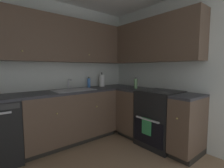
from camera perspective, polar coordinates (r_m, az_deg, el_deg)
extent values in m
cube|color=silver|center=(3.07, -24.55, 3.89)|extent=(3.75, 0.05, 2.45)
cube|color=silver|center=(2.98, 22.83, 3.92)|extent=(0.05, 3.19, 2.45)
cube|color=brown|center=(3.02, -14.22, -10.19)|extent=(1.58, 0.60, 0.78)
cube|color=black|center=(3.19, -14.27, -17.62)|extent=(1.58, 0.54, 0.09)
sphere|color=tan|center=(2.57, -18.43, -9.68)|extent=(0.02, 0.02, 0.02)
sphere|color=tan|center=(2.88, -5.26, -7.77)|extent=(0.02, 0.02, 0.02)
cube|color=#2D2D33|center=(2.93, -14.46, -2.51)|extent=(2.79, 0.60, 0.03)
cube|color=brown|center=(3.24, 8.04, -8.99)|extent=(0.60, 0.45, 0.78)
cube|color=black|center=(3.39, 8.30, -16.04)|extent=(0.54, 0.45, 0.09)
cube|color=brown|center=(2.68, 24.73, -12.53)|extent=(0.60, 0.32, 0.78)
cube|color=black|center=(2.87, 24.63, -20.68)|extent=(0.54, 0.32, 0.09)
sphere|color=tan|center=(2.37, 21.51, -11.05)|extent=(0.02, 0.02, 0.02)
cube|color=#2D2D33|center=(3.16, 8.14, -1.82)|extent=(0.60, 0.45, 0.03)
cube|color=#2D2D33|center=(2.59, 25.09, -3.90)|extent=(0.60, 0.32, 0.03)
cube|color=black|center=(2.93, 16.30, -11.25)|extent=(0.64, 0.62, 0.90)
cube|color=black|center=(2.74, 12.20, -16.00)|extent=(0.02, 0.55, 0.38)
cube|color=silver|center=(2.65, 11.99, -11.90)|extent=(0.02, 0.43, 0.02)
cube|color=black|center=(2.84, 16.55, -2.35)|extent=(0.59, 0.60, 0.01)
cube|color=black|center=(3.09, 19.77, -0.54)|extent=(0.03, 0.60, 0.15)
cylinder|color=#4C4C4C|center=(2.64, 17.29, -2.71)|extent=(0.11, 0.11, 0.01)
cylinder|color=#4C4C4C|center=(2.80, 12.63, -2.14)|extent=(0.11, 0.11, 0.01)
cylinder|color=#4C4C4C|center=(2.88, 20.38, -2.14)|extent=(0.11, 0.11, 0.01)
cylinder|color=#4C4C4C|center=(3.03, 15.92, -1.66)|extent=(0.11, 0.11, 0.01)
cube|color=#338C4C|center=(2.69, 11.80, -14.12)|extent=(0.02, 0.17, 0.26)
cube|color=brown|center=(3.01, -18.88, 14.33)|extent=(2.47, 0.32, 0.74)
sphere|color=tan|center=(2.67, -28.55, 9.99)|extent=(0.02, 0.02, 0.02)
sphere|color=tan|center=(3.07, -7.91, 9.93)|extent=(0.02, 0.02, 0.02)
cube|color=brown|center=(3.18, 12.22, 14.02)|extent=(0.32, 1.95, 0.74)
cube|color=#B7B7BC|center=(2.93, -12.90, -2.04)|extent=(0.69, 0.40, 0.01)
cube|color=gray|center=(2.94, -12.88, -2.99)|extent=(0.63, 0.36, 0.09)
cube|color=#99999E|center=(2.94, -12.89, -2.73)|extent=(0.02, 0.35, 0.06)
cylinder|color=silver|center=(3.13, -14.82, 0.00)|extent=(0.02, 0.02, 0.18)
cylinder|color=silver|center=(3.06, -14.27, 1.42)|extent=(0.02, 0.15, 0.02)
cylinder|color=silver|center=(3.16, -13.96, -1.06)|extent=(0.02, 0.02, 0.06)
cylinder|color=#3F72BF|center=(3.31, -7.99, 0.39)|extent=(0.06, 0.06, 0.18)
cylinder|color=#262626|center=(3.30, -8.02, 2.19)|extent=(0.03, 0.03, 0.03)
cylinder|color=white|center=(3.46, -3.52, 1.18)|extent=(0.11, 0.11, 0.24)
cylinder|color=#3F3F3F|center=(3.46, -3.52, 1.51)|extent=(0.02, 0.02, 0.30)
cylinder|color=#729E66|center=(3.15, 8.17, 0.15)|extent=(0.07, 0.07, 0.18)
cylinder|color=black|center=(3.14, 8.20, 2.03)|extent=(0.04, 0.04, 0.02)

